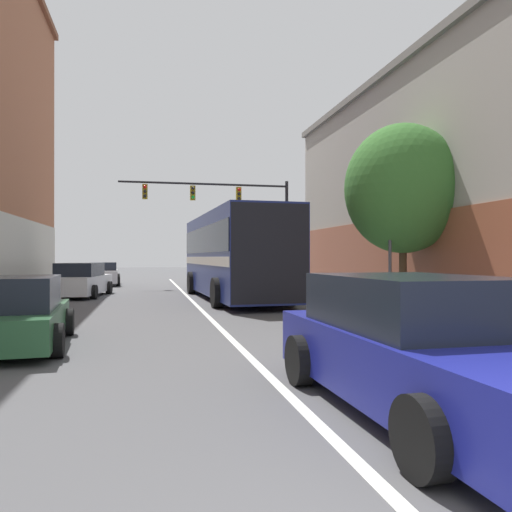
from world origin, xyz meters
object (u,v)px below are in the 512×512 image
traffic_signal_gantry (230,206)px  street_tree_near (403,189)px  street_lamp (390,226)px  bus (234,252)px  hatchback_foreground (421,347)px  parked_car_left_mid (81,281)px  parked_car_left_far (104,274)px  parked_car_left_near (6,315)px

traffic_signal_gantry → street_tree_near: 13.10m
street_lamp → street_tree_near: (0.81, 0.66, 1.29)m
bus → traffic_signal_gantry: (1.23, 8.19, 2.68)m
hatchback_foreground → street_lamp: 10.76m
traffic_signal_gantry → street_lamp: traffic_signal_gantry is taller
hatchback_foreground → street_tree_near: (5.39, 10.21, 3.24)m
parked_car_left_mid → traffic_signal_gantry: traffic_signal_gantry is taller
traffic_signal_gantry → street_lamp: size_ratio=2.23×
traffic_signal_gantry → street_lamp: 13.66m
parked_car_left_far → traffic_signal_gantry: (7.10, -3.14, 3.90)m
parked_car_left_mid → parked_car_left_far: size_ratio=1.02×
bus → traffic_signal_gantry: size_ratio=1.12×
parked_car_left_far → street_lamp: (10.00, -16.36, 1.99)m
bus → parked_car_left_near: (-5.85, -9.60, -1.25)m
traffic_signal_gantry → parked_car_left_near: bearing=-111.7°
parked_car_left_far → street_tree_near: bearing=-148.7°
hatchback_foreground → parked_car_left_mid: size_ratio=0.96×
parked_car_left_mid → street_tree_near: (10.99, -6.92, 3.26)m
bus → street_tree_near: street_tree_near is taller
street_lamp → traffic_signal_gantry: bearing=102.4°
bus → parked_car_left_far: bus is taller
parked_car_left_mid → street_tree_near: 13.39m
street_tree_near → bus: bearing=138.6°
parked_car_left_far → traffic_signal_gantry: bearing=-117.2°
traffic_signal_gantry → street_tree_near: street_tree_near is taller
street_lamp → parked_car_left_near: bearing=-155.4°
bus → street_tree_near: 6.90m
bus → parked_car_left_far: 12.82m
hatchback_foreground → traffic_signal_gantry: (1.68, 22.76, 3.86)m
parked_car_left_near → parked_car_left_mid: (-0.20, 12.17, 0.05)m
bus → parked_car_left_far: size_ratio=2.23×
parked_car_left_mid → parked_car_left_far: bearing=6.1°
street_lamp → hatchback_foreground: bearing=-115.7°
parked_car_left_near → parked_car_left_far: 20.94m
parked_car_left_mid → street_lamp: bearing=-119.4°
parked_car_left_near → street_lamp: size_ratio=0.96×
bus → parked_car_left_near: bus is taller
bus → parked_car_left_far: (-5.87, 11.34, -1.21)m
parked_car_left_mid → traffic_signal_gantry: 9.99m
hatchback_foreground → parked_car_left_near: 7.33m
hatchback_foreground → traffic_signal_gantry: bearing=-5.5°
street_lamp → street_tree_near: size_ratio=0.70×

